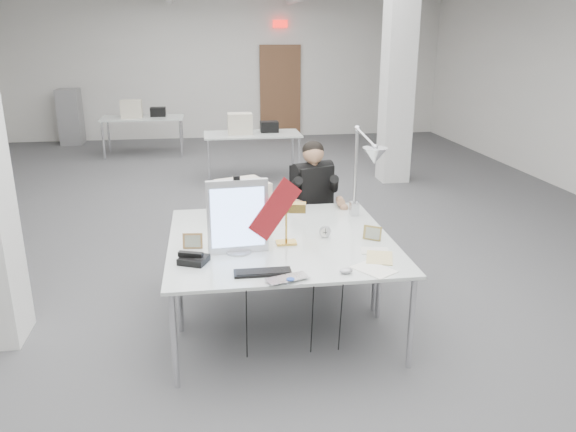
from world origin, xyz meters
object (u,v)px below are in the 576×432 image
Objects in this scene: laptop at (291,281)px; desk_phone at (194,260)px; beige_monitor at (243,202)px; desk_main at (288,261)px; architect_lamp at (363,175)px; seated_person at (313,185)px; office_chair at (311,221)px; bankers_lamp at (286,224)px; monitor at (238,217)px.

desk_phone is at bearing 126.50° from laptop.
beige_monitor is at bearing 80.73° from laptop.
desk_main is 1.13m from architect_lamp.
seated_person reaches higher than desk_main.
seated_person reaches higher than beige_monitor.
desk_main is 4.59× the size of beige_monitor.
architect_lamp is at bearing 49.54° from desk_phone.
desk_main is at bearing -127.89° from seated_person.
office_chair is 2.11m from laptop.
seated_person is at bearing 76.65° from desk_phone.
bankers_lamp is (-0.45, -1.28, 0.42)m from office_chair.
desk_phone is 0.22× the size of architect_lamp.
seated_person is 1.31m from bankers_lamp.
seated_person reaches higher than desk_phone.
desk_main is 0.42m from laptop.
monitor reaches higher than laptop.
office_chair is 1.16m from architect_lamp.
monitor reaches higher than seated_person.
laptop is 0.91× the size of bankers_lamp.
office_chair is at bearing 55.47° from monitor.
desk_main is at bearing -32.22° from monitor.
architect_lamp reaches higher than seated_person.
monitor is 1.76× the size of bankers_lamp.
seated_person is 0.93m from architect_lamp.
office_chair reaches higher than desk_phone.
bankers_lamp reaches higher than desk_main.
desk_phone is at bearing -147.44° from office_chair.
beige_monitor is (-0.22, 1.33, 0.17)m from laptop.
seated_person is at bearing 54.56° from monitor.
beige_monitor is at bearing -159.86° from seated_person.
laptop is at bearing -125.29° from office_chair.
architect_lamp is (0.80, 1.13, 0.42)m from laptop.
architect_lamp is (0.72, 0.40, 0.27)m from bankers_lamp.
architect_lamp is at bearing -93.43° from office_chair.
monitor is at bearing 98.13° from laptop.
office_chair is 1.11m from beige_monitor.
architect_lamp reaches higher than bankers_lamp.
bankers_lamp is (0.39, 0.13, -0.12)m from monitor.
desk_main is 1.69m from office_chair.
laptop is (-0.05, -0.42, 0.02)m from desk_main.
office_chair is at bearing 82.03° from bankers_lamp.
laptop is (0.31, -0.61, -0.27)m from monitor.
architect_lamp is (1.11, 0.52, 0.15)m from monitor.
seated_person reaches higher than office_chair.
architect_lamp is at bearing -31.04° from beige_monitor.
beige_monitor is (-0.30, 0.59, 0.02)m from bankers_lamp.
desk_phone is (-0.65, 0.45, 0.01)m from laptop.
architect_lamp is at bearing -92.47° from seated_person.
desk_main is at bearing 65.01° from laptop.
desk_phone is (-0.34, -0.16, -0.26)m from monitor.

